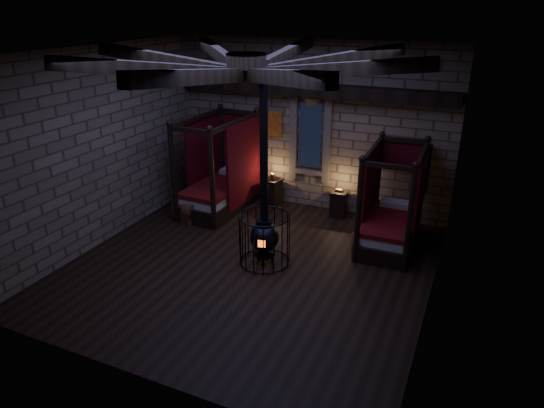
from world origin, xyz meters
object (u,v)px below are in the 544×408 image
at_px(bed_right, 390,222).
at_px(stove, 264,235).
at_px(bed_left, 221,187).
at_px(trunk_right, 370,247).
at_px(trunk_left, 186,211).

relative_size(bed_right, stove, 0.54).
relative_size(bed_left, trunk_right, 2.86).
bearing_deg(bed_left, stove, -41.27).
bearing_deg(bed_left, trunk_right, -11.57).
bearing_deg(stove, bed_left, 122.43).
height_order(bed_left, bed_right, bed_left).
distance_m(bed_right, trunk_left, 4.88).
bearing_deg(trunk_right, bed_right, 57.29).
xyz_separation_m(trunk_left, stove, (2.65, -1.16, 0.41)).
bearing_deg(stove, trunk_left, 142.67).
xyz_separation_m(bed_left, trunk_left, (-0.42, -0.99, -0.36)).
bearing_deg(bed_right, trunk_left, -172.69).
xyz_separation_m(bed_left, stove, (2.23, -2.14, 0.04)).
bearing_deg(bed_left, bed_right, -0.73).
height_order(bed_right, trunk_right, bed_right).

